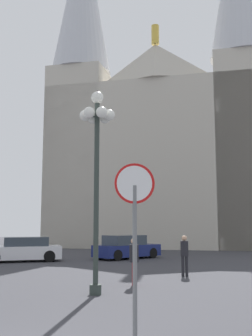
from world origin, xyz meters
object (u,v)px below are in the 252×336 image
parked_car_far_white (23,250)px  pedestrian_standing (134,257)px  stop_sign (135,219)px  pedestrian_walking (184,252)px  parked_car_near_navy (126,248)px  cathedral (161,126)px  street_lamp (97,148)px

parked_car_far_white → pedestrian_standing: 11.07m
stop_sign → pedestrian_walking: stop_sign is taller
parked_car_near_navy → parked_car_far_white: 6.20m
stop_sign → cathedral: bearing=89.1°
street_lamp → pedestrian_standing: 4.10m
cathedral → parked_car_near_navy: cathedral is taller
cathedral → stop_sign: (-0.51, -31.21, -9.33)m
cathedral → pedestrian_standing: cathedral is taller
parked_car_far_white → pedestrian_walking: pedestrian_walking is taller
stop_sign → pedestrian_walking: (1.37, 9.80, -1.20)m
street_lamp → parked_car_far_white: 12.61m
pedestrian_walking → pedestrian_standing: (-1.88, -2.71, -0.01)m
street_lamp → pedestrian_standing: bearing=60.6°
cathedral → pedestrian_walking: (0.86, -21.42, -10.53)m
parked_car_near_navy → pedestrian_walking: pedestrian_walking is taller
cathedral → parked_car_far_white: size_ratio=7.38×
parked_car_near_navy → parked_car_far_white: (-5.72, -2.39, -0.01)m
parked_car_far_white → pedestrian_standing: bearing=-51.1°
parked_car_near_navy → pedestrian_standing: size_ratio=2.60×
cathedral → parked_car_near_navy: (-2.25, -13.12, -10.85)m
parked_car_near_navy → parked_car_far_white: size_ratio=0.90×
parked_car_far_white → pedestrian_standing: pedestrian_standing is taller
street_lamp → parked_car_near_navy: bearing=90.9°
parked_car_far_white → pedestrian_standing: (6.96, -8.61, 0.32)m
parked_car_far_white → pedestrian_walking: 10.63m
cathedral → street_lamp: bearing=-94.5°
cathedral → pedestrian_walking: cathedral is taller
parked_car_near_navy → pedestrian_walking: size_ratio=2.57×
pedestrian_walking → parked_car_far_white: bearing=146.3°
street_lamp → stop_sign: bearing=-73.6°
street_lamp → pedestrian_standing: (1.04, 1.84, -3.51)m
pedestrian_standing → pedestrian_walking: bearing=55.3°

